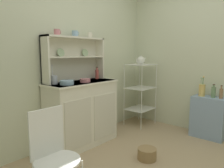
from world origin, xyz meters
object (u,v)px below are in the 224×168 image
object	(u,v)px
bakers_rack	(140,87)
floor_basket	(147,154)
utensil_jar	(54,80)
cup_rose_0	(57,32)
side_shelf_blue	(208,117)
wire_chair	(53,151)
bowl_mixing_large	(67,83)
jam_bottle	(97,74)
porcelain_teapot	(141,60)
flower_vase	(202,90)
oil_bottle	(213,92)
hutch_shelf_unit	(73,55)
vinegar_bottle	(221,93)
hutch_cabinet	(82,113)

from	to	relation	value
bakers_rack	floor_basket	size ratio (longest dim) A/B	4.77
utensil_jar	cup_rose_0	bearing A→B (deg)	24.43
side_shelf_blue	wire_chair	size ratio (longest dim) A/B	0.74
bowl_mixing_large	jam_bottle	xyz separation A→B (m)	(0.68, 0.16, 0.05)
cup_rose_0	porcelain_teapot	size ratio (longest dim) A/B	0.39
wire_chair	flower_vase	bearing A→B (deg)	24.67
floor_basket	oil_bottle	world-z (taller)	oil_bottle
hutch_shelf_unit	porcelain_teapot	world-z (taller)	hutch_shelf_unit
bowl_mixing_large	flower_vase	size ratio (longest dim) A/B	0.56
utensil_jar	vinegar_bottle	bearing A→B (deg)	-38.93
hutch_shelf_unit	floor_basket	world-z (taller)	hutch_shelf_unit
hutch_shelf_unit	cup_rose_0	world-z (taller)	cup_rose_0
flower_vase	oil_bottle	bearing A→B (deg)	-90.01
bakers_rack	side_shelf_blue	xyz separation A→B (m)	(0.19, -1.12, -0.38)
wire_chair	floor_basket	xyz separation A→B (m)	(1.23, -0.11, -0.45)
oil_bottle	utensil_jar	bearing A→B (deg)	143.13
vinegar_bottle	bowl_mixing_large	bearing A→B (deg)	142.82
porcelain_teapot	flower_vase	xyz separation A→B (m)	(0.20, -1.00, -0.44)
jam_bottle	hutch_shelf_unit	bearing A→B (deg)	168.75
bowl_mixing_large	flower_vase	xyz separation A→B (m)	(1.75, -1.05, -0.20)
flower_vase	vinegar_bottle	distance (m)	0.27
bakers_rack	hutch_cabinet	bearing A→B (deg)	174.33
hutch_cabinet	floor_basket	size ratio (longest dim) A/B	4.51
flower_vase	wire_chair	bearing A→B (deg)	172.96
floor_basket	bowl_mixing_large	size ratio (longest dim) A/B	1.31
side_shelf_blue	bowl_mixing_large	xyz separation A→B (m)	(-1.75, 1.17, 0.61)
hutch_cabinet	side_shelf_blue	bearing A→B (deg)	-40.73
side_shelf_blue	porcelain_teapot	size ratio (longest dim) A/B	2.76
cup_rose_0	jam_bottle	xyz separation A→B (m)	(0.67, -0.04, -0.57)
bowl_mixing_large	porcelain_teapot	size ratio (longest dim) A/B	0.77
wire_chair	floor_basket	size ratio (longest dim) A/B	3.70
jam_bottle	utensil_jar	distance (m)	0.76
hutch_cabinet	bowl_mixing_large	distance (m)	0.56
porcelain_teapot	bowl_mixing_large	bearing A→B (deg)	178.11
hutch_shelf_unit	side_shelf_blue	distance (m)	2.23
jam_bottle	flower_vase	world-z (taller)	jam_bottle
side_shelf_blue	cup_rose_0	bearing A→B (deg)	141.69
hutch_shelf_unit	wire_chair	xyz separation A→B (m)	(-1.01, -0.99, -0.74)
flower_vase	vinegar_bottle	xyz separation A→B (m)	(-0.00, -0.27, -0.02)
jam_bottle	bowl_mixing_large	bearing A→B (deg)	-166.86
porcelain_teapot	flower_vase	world-z (taller)	porcelain_teapot
utensil_jar	hutch_shelf_unit	bearing A→B (deg)	12.40
hutch_shelf_unit	oil_bottle	size ratio (longest dim) A/B	4.76
bakers_rack	vinegar_bottle	bearing A→B (deg)	-81.33
porcelain_teapot	hutch_cabinet	bearing A→B (deg)	174.32
side_shelf_blue	utensil_jar	world-z (taller)	utensil_jar
bowl_mixing_large	porcelain_teapot	xyz separation A→B (m)	(1.55, -0.05, 0.24)
jam_bottle	side_shelf_blue	bearing A→B (deg)	-51.35
oil_bottle	jam_bottle	bearing A→B (deg)	127.67
floor_basket	utensil_jar	xyz separation A→B (m)	(-0.61, 1.01, 0.89)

